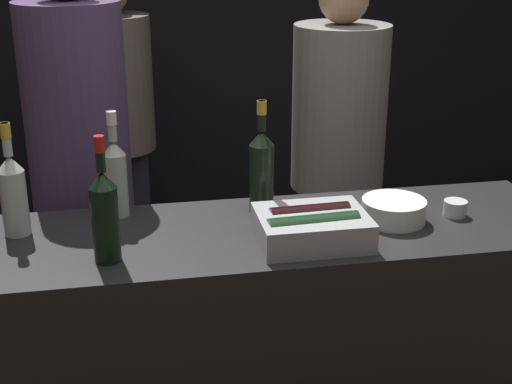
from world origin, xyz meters
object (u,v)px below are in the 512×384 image
at_px(ice_bin_with_bottles, 312,226).
at_px(red_wine_bottle_burgundy, 105,213).
at_px(champagne_bottle, 262,169).
at_px(person_in_hoodie, 338,151).
at_px(person_grey_polo, 81,164).
at_px(person_blond_tee, 116,119).
at_px(white_wine_bottle, 115,174).
at_px(bowl_white, 394,210).
at_px(candle_votive, 455,208).
at_px(rose_wine_bottle, 13,192).

height_order(ice_bin_with_bottles, red_wine_bottle_burgundy, red_wine_bottle_burgundy).
distance_m(champagne_bottle, person_in_hoodie, 0.86).
distance_m(ice_bin_with_bottles, person_grey_polo, 1.00).
relative_size(ice_bin_with_bottles, person_blond_tee, 0.20).
height_order(white_wine_bottle, person_in_hoodie, person_in_hoodie).
bearing_deg(bowl_white, white_wine_bottle, 166.26).
bearing_deg(white_wine_bottle, bowl_white, -13.74).
height_order(candle_votive, person_grey_polo, person_grey_polo).
relative_size(red_wine_bottle_burgundy, person_blond_tee, 0.23).
xyz_separation_m(rose_wine_bottle, person_grey_polo, (0.18, 0.47, -0.08)).
bearing_deg(person_in_hoodie, person_blond_tee, -69.08).
xyz_separation_m(red_wine_bottle_burgundy, person_in_hoodie, (0.99, 0.98, -0.17)).
xyz_separation_m(candle_votive, red_wine_bottle_burgundy, (-1.14, -0.13, 0.12)).
xyz_separation_m(ice_bin_with_bottles, person_in_hoodie, (0.37, 0.96, -0.08)).
bearing_deg(person_blond_tee, candle_votive, 114.24).
distance_m(rose_wine_bottle, person_grey_polo, 0.51).
bearing_deg(white_wine_bottle, person_in_hoodie, 33.50).
relative_size(rose_wine_bottle, person_in_hoodie, 0.21).
bearing_deg(candle_votive, champagne_bottle, 166.35).
relative_size(bowl_white, white_wine_bottle, 0.59).
bearing_deg(rose_wine_bottle, white_wine_bottle, 17.81).
distance_m(champagne_bottle, person_blond_tee, 1.61).
bearing_deg(person_in_hoodie, ice_bin_with_bottles, 40.18).
distance_m(ice_bin_with_bottles, champagne_bottle, 0.31).
xyz_separation_m(ice_bin_with_bottles, bowl_white, (0.31, 0.11, -0.01)).
bearing_deg(person_in_hoodie, rose_wine_bottle, 1.46).
height_order(ice_bin_with_bottles, candle_votive, ice_bin_with_bottles).
relative_size(rose_wine_bottle, red_wine_bottle_burgundy, 0.96).
bearing_deg(ice_bin_with_bottles, candle_votive, 12.31).
relative_size(ice_bin_with_bottles, champagne_bottle, 0.87).
distance_m(candle_votive, red_wine_bottle_burgundy, 1.16).
xyz_separation_m(candle_votive, person_in_hoodie, (-0.15, 0.85, -0.05)).
xyz_separation_m(white_wine_bottle, person_grey_polo, (-0.13, 0.37, -0.08)).
relative_size(white_wine_bottle, person_in_hoodie, 0.21).
bearing_deg(bowl_white, red_wine_bottle_burgundy, -172.07).
bearing_deg(white_wine_bottle, person_blond_tee, 90.33).
bearing_deg(bowl_white, person_grey_polo, 150.33).
xyz_separation_m(red_wine_bottle_burgundy, person_blond_tee, (0.02, 1.81, -0.20)).
distance_m(red_wine_bottle_burgundy, person_blond_tee, 1.82).
height_order(red_wine_bottle_burgundy, champagne_bottle, champagne_bottle).
bearing_deg(rose_wine_bottle, person_grey_polo, 69.05).
bearing_deg(person_in_hoodie, white_wine_bottle, 4.92).
xyz_separation_m(rose_wine_bottle, champagne_bottle, (0.79, 0.04, 0.01)).
bearing_deg(rose_wine_bottle, bowl_white, -5.58).
bearing_deg(white_wine_bottle, person_grey_polo, 110.07).
distance_m(bowl_white, person_in_hoodie, 0.86).
height_order(bowl_white, rose_wine_bottle, rose_wine_bottle).
bearing_deg(champagne_bottle, rose_wine_bottle, -176.95).
bearing_deg(red_wine_bottle_burgundy, person_in_hoodie, 44.76).
relative_size(white_wine_bottle, red_wine_bottle_burgundy, 0.95).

